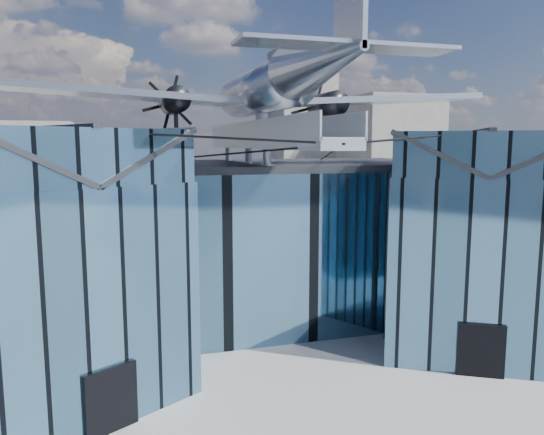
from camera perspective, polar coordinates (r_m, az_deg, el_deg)
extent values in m
plane|color=gray|center=(28.34, 1.21, -15.13)|extent=(120.00, 120.00, 0.00)
cube|color=teal|center=(35.31, -3.29, -2.43)|extent=(28.00, 14.00, 9.50)
cube|color=#222529|center=(34.76, -3.35, 5.63)|extent=(28.00, 14.00, 0.40)
cube|color=teal|center=(24.73, -22.00, -7.54)|extent=(11.79, 11.43, 9.50)
cube|color=teal|center=(23.90, -22.73, 6.11)|extent=(11.56, 11.20, 2.20)
cube|color=#222529|center=(24.91, -17.99, 6.39)|extent=(7.98, 9.23, 2.40)
cube|color=#222529|center=(23.90, -22.88, 8.87)|extent=(4.30, 7.10, 0.18)
cube|color=black|center=(22.53, -16.93, -18.24)|extent=(2.03, 1.32, 2.60)
cube|color=black|center=(26.83, -13.22, -5.97)|extent=(0.34, 0.34, 9.50)
cube|color=teal|center=(30.84, 20.80, -4.47)|extent=(11.79, 11.43, 9.50)
cube|color=teal|center=(30.18, 21.35, 6.45)|extent=(11.56, 11.20, 2.20)
cube|color=#222529|center=(29.95, 17.06, 6.64)|extent=(7.98, 9.23, 2.40)
cube|color=#222529|center=(30.58, 25.55, 6.23)|extent=(7.98, 9.23, 2.40)
cube|color=#222529|center=(30.18, 21.46, 8.63)|extent=(4.30, 7.10, 0.18)
cube|color=black|center=(27.96, 21.54, -13.17)|extent=(2.03, 1.32, 2.60)
cube|color=black|center=(30.56, 12.39, -4.24)|extent=(0.34, 0.34, 9.50)
cube|color=#9DA3AB|center=(29.41, -0.85, 7.94)|extent=(1.80, 21.00, 0.50)
cube|color=#9DA3AB|center=(29.18, -2.58, 9.21)|extent=(0.08, 21.00, 1.10)
cube|color=#9DA3AB|center=(29.67, 0.84, 9.19)|extent=(0.08, 21.00, 1.10)
cylinder|color=#9DA3AB|center=(38.64, -4.76, 6.92)|extent=(0.44, 0.44, 1.35)
cylinder|color=#9DA3AB|center=(32.79, -2.54, 6.76)|extent=(0.44, 0.44, 1.35)
cylinder|color=#9DA3AB|center=(28.94, -0.58, 6.60)|extent=(0.44, 0.44, 1.35)
cylinder|color=#9DA3AB|center=(29.90, -1.12, 9.76)|extent=(0.70, 0.70, 1.40)
cylinder|color=black|center=(20.97, -9.13, 8.64)|extent=(10.55, 6.08, 0.69)
cylinder|color=black|center=(24.69, 16.07, 8.32)|extent=(10.55, 6.08, 0.69)
cylinder|color=black|center=(26.77, -5.89, 6.72)|extent=(6.09, 17.04, 1.19)
cylinder|color=black|center=(28.52, 6.11, 6.79)|extent=(6.09, 17.04, 1.19)
cylinder|color=#ACB1B9|center=(30.03, -1.13, 13.48)|extent=(2.50, 11.00, 2.50)
sphere|color=#ACB1B9|center=(35.33, -3.61, 12.64)|extent=(2.50, 2.50, 2.50)
cube|color=black|center=(34.43, -3.22, 13.92)|extent=(1.60, 1.40, 0.50)
cone|color=#ACB1B9|center=(21.60, 5.61, 16.40)|extent=(2.50, 7.00, 2.50)
cube|color=#ACB1B9|center=(19.84, 8.40, 21.83)|extent=(0.18, 2.40, 3.40)
cube|color=#ACB1B9|center=(19.64, 8.18, 17.81)|extent=(8.00, 1.80, 0.14)
cube|color=#ACB1B9|center=(29.91, -15.03, 12.66)|extent=(14.00, 3.20, 1.08)
cylinder|color=black|center=(30.66, -10.47, 12.21)|extent=(1.44, 3.20, 1.44)
cone|color=black|center=(32.45, -10.83, 11.96)|extent=(0.70, 0.70, 0.70)
cube|color=black|center=(32.59, -10.86, 11.94)|extent=(1.05, 0.06, 3.33)
cube|color=black|center=(32.59, -10.86, 11.94)|extent=(2.53, 0.06, 2.53)
cube|color=black|center=(32.59, -10.86, 11.94)|extent=(3.33, 0.06, 1.05)
cylinder|color=black|center=(30.00, -10.28, 9.96)|extent=(0.24, 0.24, 1.75)
cube|color=#ACB1B9|center=(33.48, 10.27, 12.27)|extent=(14.00, 3.20, 1.08)
cylinder|color=black|center=(33.00, 5.98, 11.99)|extent=(1.44, 3.20, 1.44)
cone|color=black|center=(34.66, 4.80, 11.81)|extent=(0.70, 0.70, 0.70)
cube|color=black|center=(34.80, 4.71, 11.79)|extent=(1.05, 0.06, 3.33)
cube|color=black|center=(34.80, 4.71, 11.79)|extent=(2.53, 0.06, 2.53)
cube|color=black|center=(34.80, 4.71, 11.79)|extent=(3.33, 0.06, 1.05)
cylinder|color=black|center=(32.38, 6.36, 9.89)|extent=(0.24, 0.24, 1.75)
cube|color=slate|center=(83.11, 12.11, 6.35)|extent=(12.00, 14.00, 18.00)
cube|color=slate|center=(80.76, -25.34, 4.29)|extent=(14.00, 10.00, 14.00)
cube|color=slate|center=(88.09, 3.21, 9.20)|extent=(9.00, 9.00, 26.00)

